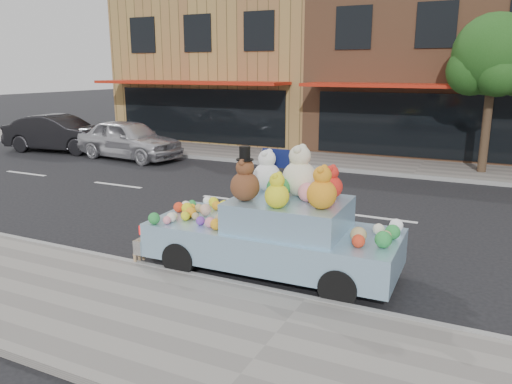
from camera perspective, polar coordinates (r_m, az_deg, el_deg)
The scene contains 11 objects.
ground at distance 12.32m, azimuth 13.86°, elevation -2.92°, with size 120.00×120.00×0.00m, color black.
near_sidewalk at distance 6.56m, azimuth 1.07°, elevation -17.54°, with size 60.00×3.00×0.12m, color gray.
far_sidewalk at distance 18.55m, azimuth 18.16°, elevation 2.59°, with size 60.00×3.00×0.12m, color gray.
near_kerb at distance 7.77m, azimuth 5.81°, elevation -12.22°, with size 60.00×0.12×0.13m, color gray.
far_kerb at distance 17.09m, azimuth 17.45°, elevation 1.74°, with size 60.00×0.12×0.13m, color gray.
storefront_left at distance 26.59m, azimuth -1.88°, elevation 14.25°, with size 10.00×9.80×7.30m.
storefront_mid at distance 23.67m, azimuth 20.75°, elevation 13.44°, with size 10.00×9.80×7.30m.
street_tree at distance 18.14m, azimuth 25.58°, elevation 13.27°, with size 3.00×2.70×5.22m.
car_silver at distance 20.39m, azimuth -14.32°, elevation 5.86°, with size 1.83×4.56×1.55m, color silver.
car_dark at distance 23.10m, azimuth -21.53°, elevation 6.25°, with size 1.66×4.77×1.57m, color black.
art_car at distance 8.61m, azimuth 2.12°, elevation -4.20°, with size 4.52×1.86×2.26m.
Camera 1 is at (2.33, -11.58, 3.48)m, focal length 35.00 mm.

